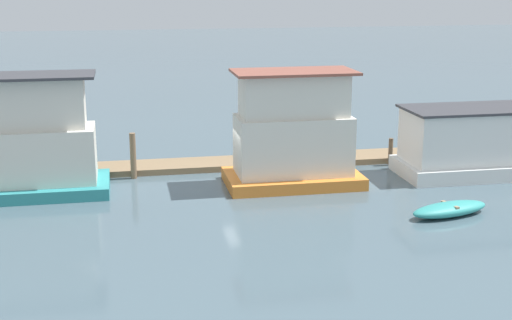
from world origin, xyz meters
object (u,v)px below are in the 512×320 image
dinghy_teal (450,209)px  houseboat_orange (293,135)px  houseboat_teal (21,145)px  mooring_post_near_left (133,156)px  houseboat_white (469,143)px  mooring_post_far_right (391,152)px

dinghy_teal → houseboat_orange: bearing=132.8°
houseboat_orange → dinghy_teal: bearing=-47.2°
houseboat_teal → mooring_post_near_left: bearing=19.0°
houseboat_teal → houseboat_white: 20.68m
houseboat_white → mooring_post_far_right: 3.91m
mooring_post_far_right → dinghy_teal: bearing=-94.0°
houseboat_orange → dinghy_teal: (5.12, -5.53, -2.06)m
dinghy_teal → houseboat_white: bearing=57.4°
mooring_post_near_left → mooring_post_far_right: 12.84m
houseboat_teal → houseboat_orange: houseboat_teal is taller
houseboat_teal → houseboat_white: (20.65, -0.68, -0.67)m
houseboat_teal → houseboat_orange: 11.99m
mooring_post_far_right → houseboat_orange: bearing=-157.3°
houseboat_orange → dinghy_teal: houseboat_orange is taller
houseboat_orange → dinghy_teal: 7.81m
houseboat_white → mooring_post_far_right: houseboat_white is taller
mooring_post_far_right → mooring_post_near_left: bearing=180.0°
houseboat_teal → mooring_post_far_right: size_ratio=5.25×
houseboat_orange → houseboat_white: size_ratio=0.93×
houseboat_teal → houseboat_orange: size_ratio=1.19×
houseboat_teal → dinghy_teal: houseboat_teal is taller
houseboat_teal → dinghy_teal: bearing=-20.1°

